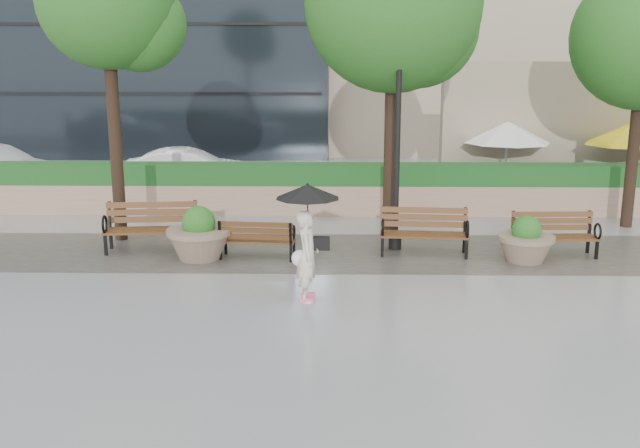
{
  "coord_description": "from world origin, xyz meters",
  "views": [
    {
      "loc": [
        1.22,
        -11.83,
        4.1
      ],
      "look_at": [
        0.98,
        1.01,
        1.1
      ],
      "focal_mm": 40.0,
      "sensor_mm": 36.0,
      "label": 1
    }
  ],
  "objects_px": {
    "bench_2": "(258,247)",
    "bench_4": "(554,244)",
    "planter_left": "(199,239)",
    "lamppost": "(397,166)",
    "car_right": "(189,170)",
    "bench_1": "(152,237)",
    "pedestrian": "(307,231)",
    "planter_right": "(526,244)",
    "bench_3": "(424,242)"
  },
  "relations": [
    {
      "from": "bench_1",
      "to": "bench_2",
      "type": "bearing_deg",
      "value": -18.01
    },
    {
      "from": "planter_right",
      "to": "lamppost",
      "type": "distance_m",
      "value": 3.12
    },
    {
      "from": "bench_2",
      "to": "planter_left",
      "type": "distance_m",
      "value": 1.22
    },
    {
      "from": "lamppost",
      "to": "car_right",
      "type": "height_order",
      "value": "lamppost"
    },
    {
      "from": "bench_2",
      "to": "bench_1",
      "type": "bearing_deg",
      "value": -6.9
    },
    {
      "from": "planter_right",
      "to": "car_right",
      "type": "height_order",
      "value": "car_right"
    },
    {
      "from": "car_right",
      "to": "bench_4",
      "type": "bearing_deg",
      "value": -132.81
    },
    {
      "from": "planter_right",
      "to": "bench_3",
      "type": "bearing_deg",
      "value": 166.61
    },
    {
      "from": "bench_1",
      "to": "car_right",
      "type": "bearing_deg",
      "value": 89.22
    },
    {
      "from": "bench_2",
      "to": "car_right",
      "type": "height_order",
      "value": "car_right"
    },
    {
      "from": "planter_left",
      "to": "pedestrian",
      "type": "xyz_separation_m",
      "value": [
        2.34,
        -2.5,
        0.79
      ]
    },
    {
      "from": "bench_1",
      "to": "car_right",
      "type": "relative_size",
      "value": 0.5
    },
    {
      "from": "bench_4",
      "to": "pedestrian",
      "type": "relative_size",
      "value": 0.87
    },
    {
      "from": "bench_4",
      "to": "lamppost",
      "type": "height_order",
      "value": "lamppost"
    },
    {
      "from": "bench_2",
      "to": "bench_4",
      "type": "bearing_deg",
      "value": -171.87
    },
    {
      "from": "planter_right",
      "to": "pedestrian",
      "type": "bearing_deg",
      "value": -151.06
    },
    {
      "from": "planter_right",
      "to": "pedestrian",
      "type": "xyz_separation_m",
      "value": [
        -4.39,
        -2.43,
        0.85
      ]
    },
    {
      "from": "planter_left",
      "to": "lamppost",
      "type": "height_order",
      "value": "lamppost"
    },
    {
      "from": "bench_4",
      "to": "planter_right",
      "type": "distance_m",
      "value": 0.83
    },
    {
      "from": "bench_1",
      "to": "pedestrian",
      "type": "relative_size",
      "value": 1.0
    },
    {
      "from": "bench_1",
      "to": "bench_4",
      "type": "bearing_deg",
      "value": -7.14
    },
    {
      "from": "planter_left",
      "to": "lamppost",
      "type": "distance_m",
      "value": 4.46
    },
    {
      "from": "planter_left",
      "to": "bench_3",
      "type": "bearing_deg",
      "value": 4.95
    },
    {
      "from": "car_right",
      "to": "pedestrian",
      "type": "bearing_deg",
      "value": -162.31
    },
    {
      "from": "bench_1",
      "to": "bench_4",
      "type": "height_order",
      "value": "bench_1"
    },
    {
      "from": "bench_1",
      "to": "bench_4",
      "type": "xyz_separation_m",
      "value": [
        8.59,
        -0.25,
        -0.04
      ]
    },
    {
      "from": "planter_left",
      "to": "planter_right",
      "type": "height_order",
      "value": "planter_left"
    },
    {
      "from": "bench_2",
      "to": "planter_left",
      "type": "relative_size",
      "value": 1.19
    },
    {
      "from": "bench_1",
      "to": "planter_right",
      "type": "relative_size",
      "value": 1.74
    },
    {
      "from": "lamppost",
      "to": "pedestrian",
      "type": "bearing_deg",
      "value": -118.03
    },
    {
      "from": "bench_3",
      "to": "bench_4",
      "type": "distance_m",
      "value": 2.74
    },
    {
      "from": "bench_3",
      "to": "car_right",
      "type": "distance_m",
      "value": 9.74
    },
    {
      "from": "planter_left",
      "to": "pedestrian",
      "type": "bearing_deg",
      "value": -46.91
    },
    {
      "from": "bench_3",
      "to": "planter_left",
      "type": "height_order",
      "value": "planter_left"
    },
    {
      "from": "bench_1",
      "to": "bench_4",
      "type": "relative_size",
      "value": 1.15
    },
    {
      "from": "pedestrian",
      "to": "bench_2",
      "type": "bearing_deg",
      "value": 25.7
    },
    {
      "from": "bench_2",
      "to": "lamppost",
      "type": "xyz_separation_m",
      "value": [
        2.94,
        0.8,
        1.6
      ]
    },
    {
      "from": "bench_2",
      "to": "lamppost",
      "type": "relative_size",
      "value": 0.38
    },
    {
      "from": "bench_2",
      "to": "bench_4",
      "type": "xyz_separation_m",
      "value": [
        6.24,
        0.27,
        0.03
      ]
    },
    {
      "from": "planter_left",
      "to": "bench_4",
      "type": "bearing_deg",
      "value": 2.66
    },
    {
      "from": "bench_3",
      "to": "bench_1",
      "type": "bearing_deg",
      "value": -177.27
    },
    {
      "from": "planter_left",
      "to": "bench_2",
      "type": "bearing_deg",
      "value": 3.4
    },
    {
      "from": "bench_1",
      "to": "bench_2",
      "type": "xyz_separation_m",
      "value": [
        2.35,
        -0.52,
        -0.06
      ]
    },
    {
      "from": "bench_4",
      "to": "lamppost",
      "type": "distance_m",
      "value": 3.7
    },
    {
      "from": "pedestrian",
      "to": "car_right",
      "type": "bearing_deg",
      "value": 23.57
    },
    {
      "from": "lamppost",
      "to": "car_right",
      "type": "xyz_separation_m",
      "value": [
        -5.87,
        6.83,
        -1.17
      ]
    },
    {
      "from": "bench_4",
      "to": "lamppost",
      "type": "relative_size",
      "value": 0.42
    },
    {
      "from": "bench_2",
      "to": "bench_3",
      "type": "relative_size",
      "value": 0.85
    },
    {
      "from": "planter_right",
      "to": "bench_2",
      "type": "bearing_deg",
      "value": 178.49
    },
    {
      "from": "car_right",
      "to": "bench_3",
      "type": "bearing_deg",
      "value": -142.64
    }
  ]
}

